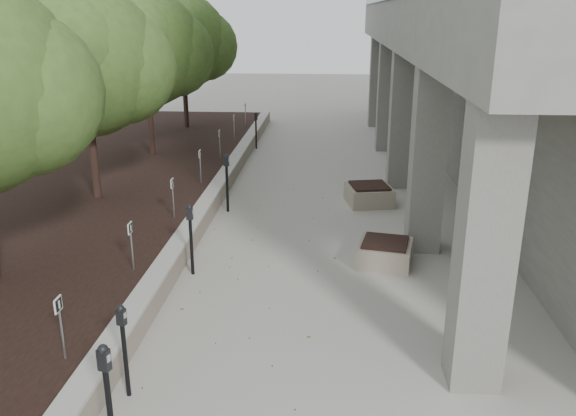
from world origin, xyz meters
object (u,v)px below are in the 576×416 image
(crabapple_tree_3, at_px, (87,93))
(parking_meter_2, at_px, (125,351))
(parking_meter_1, at_px, (109,404))
(parking_meter_5, at_px, (256,131))
(planter_back, at_px, (369,194))
(crabapple_tree_4, at_px, (147,73))
(planter_front, at_px, (385,252))
(parking_meter_4, at_px, (227,183))
(parking_meter_3, at_px, (191,240))
(crabapple_tree_5, at_px, (183,61))

(crabapple_tree_3, distance_m, parking_meter_2, 8.78)
(parking_meter_1, xyz_separation_m, parking_meter_5, (-0.40, 16.71, -0.07))
(planter_back, bearing_deg, parking_meter_2, -113.22)
(crabapple_tree_4, height_order, planter_back, crabapple_tree_4)
(parking_meter_2, height_order, planter_back, parking_meter_2)
(parking_meter_2, height_order, planter_front, parking_meter_2)
(parking_meter_2, bearing_deg, planter_front, 64.57)
(parking_meter_4, relative_size, planter_back, 1.35)
(crabapple_tree_4, distance_m, planter_back, 8.66)
(crabapple_tree_3, xyz_separation_m, parking_meter_4, (3.43, 0.20, -2.33))
(crabapple_tree_3, height_order, parking_meter_4, crabapple_tree_3)
(parking_meter_3, relative_size, planter_back, 1.27)
(parking_meter_1, distance_m, planter_back, 10.71)
(parking_meter_2, bearing_deg, planter_back, 80.48)
(parking_meter_5, bearing_deg, crabapple_tree_4, -155.87)
(parking_meter_3, height_order, parking_meter_5, parking_meter_3)
(crabapple_tree_5, xyz_separation_m, parking_meter_3, (3.39, -13.74, -2.38))
(parking_meter_3, height_order, planter_front, parking_meter_3)
(crabapple_tree_4, height_order, planter_front, crabapple_tree_4)
(parking_meter_4, height_order, planter_front, parking_meter_4)
(planter_back, bearing_deg, crabapple_tree_3, -170.87)
(crabapple_tree_5, distance_m, planter_front, 15.12)
(parking_meter_2, height_order, parking_meter_4, parking_meter_4)
(parking_meter_5, relative_size, planter_front, 1.30)
(parking_meter_1, xyz_separation_m, parking_meter_3, (-0.25, 5.19, -0.04))
(parking_meter_2, bearing_deg, parking_meter_3, 103.90)
(crabapple_tree_4, relative_size, parking_meter_3, 3.66)
(parking_meter_2, distance_m, parking_meter_3, 3.97)
(parking_meter_2, xyz_separation_m, planter_back, (3.81, 8.88, -0.42))
(parking_meter_3, xyz_separation_m, planter_front, (3.91, 0.82, -0.49))
(crabapple_tree_5, xyz_separation_m, parking_meter_5, (3.25, -2.22, -2.41))
(crabapple_tree_3, xyz_separation_m, planter_front, (7.31, -2.93, -2.87))
(parking_meter_3, xyz_separation_m, parking_meter_5, (-0.14, 11.52, -0.03))
(parking_meter_3, bearing_deg, planter_front, 10.97)
(parking_meter_4, xyz_separation_m, parking_meter_5, (-0.18, 7.57, -0.08))
(crabapple_tree_4, distance_m, parking_meter_3, 9.68)
(crabapple_tree_3, bearing_deg, parking_meter_1, -67.78)
(crabapple_tree_3, bearing_deg, planter_front, -21.83)
(parking_meter_1, bearing_deg, planter_back, 87.03)
(crabapple_tree_3, relative_size, parking_meter_1, 3.49)
(parking_meter_1, bearing_deg, crabapple_tree_4, 121.18)
(parking_meter_2, xyz_separation_m, parking_meter_3, (-0.01, 3.97, 0.04))
(crabapple_tree_5, xyz_separation_m, parking_meter_4, (3.43, -9.80, -2.33))
(crabapple_tree_4, bearing_deg, parking_meter_2, -75.00)
(crabapple_tree_4, xyz_separation_m, parking_meter_1, (3.65, -13.93, -2.34))
(parking_meter_2, bearing_deg, crabapple_tree_5, 114.59)
(crabapple_tree_4, relative_size, crabapple_tree_5, 1.00)
(crabapple_tree_4, xyz_separation_m, parking_meter_3, (3.39, -8.74, -2.38))
(crabapple_tree_5, relative_size, parking_meter_3, 3.66)
(parking_meter_1, bearing_deg, crabapple_tree_5, 117.42)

